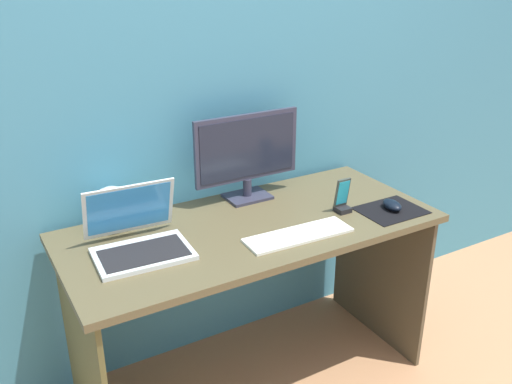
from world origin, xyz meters
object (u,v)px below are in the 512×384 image
object	(u,v)px
monitor	(247,154)
phone_in_dock	(342,200)
mouse	(392,205)
fishbowl	(113,208)
laptop	(138,238)
keyboard_external	(298,235)

from	to	relation	value
monitor	phone_in_dock	size ratio (longest dim) A/B	3.32
monitor	mouse	world-z (taller)	monitor
mouse	fishbowl	bearing A→B (deg)	167.84
laptop	mouse	distance (m)	1.00
laptop	phone_in_dock	xyz separation A→B (m)	(0.80, -0.10, 0.00)
fishbowl	mouse	size ratio (longest dim) A/B	1.64
mouse	phone_in_dock	xyz separation A→B (m)	(-0.18, 0.09, 0.03)
monitor	mouse	distance (m)	0.62
monitor	mouse	xyz separation A→B (m)	(0.44, -0.39, -0.17)
fishbowl	keyboard_external	xyz separation A→B (m)	(0.55, -0.41, -0.07)
laptop	keyboard_external	world-z (taller)	laptop
laptop	keyboard_external	xyz separation A→B (m)	(0.53, -0.19, -0.04)
monitor	fishbowl	bearing A→B (deg)	178.71
laptop	phone_in_dock	size ratio (longest dim) A/B	2.41
keyboard_external	phone_in_dock	world-z (taller)	phone_in_dock
fishbowl	phone_in_dock	distance (m)	0.88
monitor	fishbowl	size ratio (longest dim) A/B	2.83
fishbowl	mouse	xyz separation A→B (m)	(1.00, -0.41, -0.06)
fishbowl	mouse	bearing A→B (deg)	-22.03
keyboard_external	monitor	bearing A→B (deg)	90.76
keyboard_external	fishbowl	bearing A→B (deg)	145.75
monitor	mouse	size ratio (longest dim) A/B	4.63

